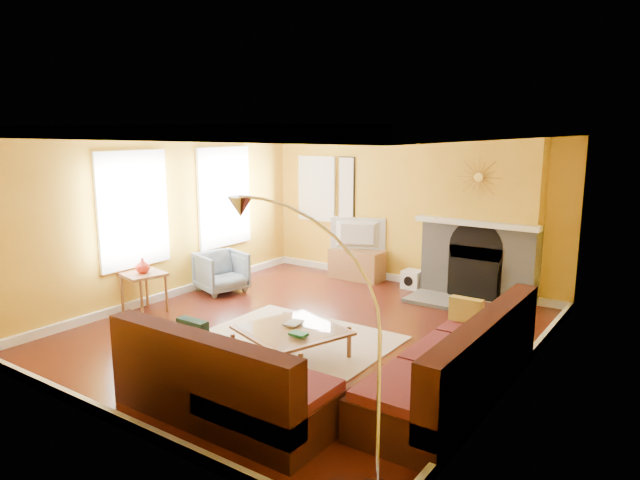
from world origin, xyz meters
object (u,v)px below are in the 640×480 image
Objects in this scene: sectional_sofa at (341,340)px; coffee_table at (292,345)px; media_console at (357,264)px; side_table at (144,293)px; arc_lamp at (311,345)px; armchair at (221,272)px.

sectional_sofa reaches higher than coffee_table.
media_console reaches higher than coffee_table.
media_console is 3.77m from side_table.
media_console is 0.45× the size of arc_lamp.
armchair reaches higher than media_console.
coffee_table is 2.35m from arc_lamp.
coffee_table is at bearing -4.10° from side_table.
media_console is 1.32× the size of armchair.
side_table is at bearing -114.51° from media_console.
side_table is at bearing 156.92° from arc_lamp.
sectional_sofa is 1.60× the size of arc_lamp.
sectional_sofa is 3.23× the size of coffee_table.
arc_lamp is at bearing -64.91° from sectional_sofa.
armchair reaches higher than side_table.
arc_lamp is at bearing -111.23° from armchair.
sectional_sofa is 1.85m from arc_lamp.
media_console is (-2.03, 3.70, -0.18)m from sectional_sofa.
armchair is 5.39m from arc_lamp.
coffee_table is at bearing -104.21° from armchair.
arc_lamp reaches higher than sectional_sofa.
armchair is 1.46m from side_table.
armchair is at bearing 148.81° from coffee_table.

